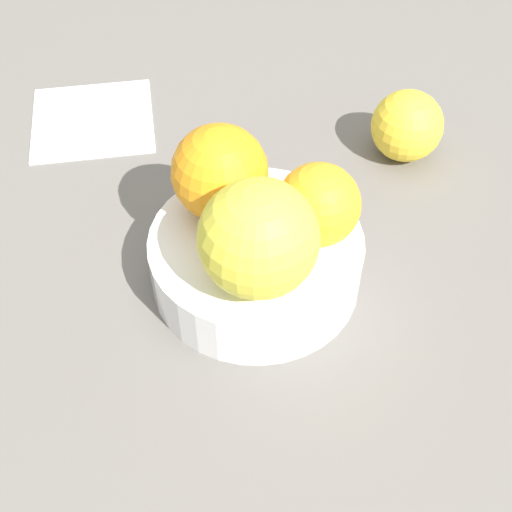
{
  "coord_description": "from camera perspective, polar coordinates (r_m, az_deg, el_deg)",
  "views": [
    {
      "loc": [
        -31.11,
        14.74,
        41.88
      ],
      "look_at": [
        0.0,
        0.0,
        2.65
      ],
      "focal_mm": 49.37,
      "sensor_mm": 36.0,
      "label": 1
    }
  ],
  "objects": [
    {
      "name": "fruit_bowl",
      "position": [
        0.53,
        -0.0,
        -0.4
      ],
      "size": [
        15.78,
        15.78,
        4.42
      ],
      "color": "white",
      "rests_on": "ground_plane"
    },
    {
      "name": "orange_in_bowl_1",
      "position": [
        0.51,
        -2.96,
        6.78
      ],
      "size": [
        7.08,
        7.08,
        7.08
      ],
      "primitive_type": "sphere",
      "color": "orange",
      "rests_on": "fruit_bowl"
    },
    {
      "name": "orange_in_bowl_2",
      "position": [
        0.49,
        5.07,
        4.15
      ],
      "size": [
        6.0,
        6.0,
        6.0
      ],
      "primitive_type": "sphere",
      "color": "#F9A823",
      "rests_on": "fruit_bowl"
    },
    {
      "name": "orange_in_bowl_0",
      "position": [
        0.45,
        0.21,
        1.42
      ],
      "size": [
        8.08,
        8.08,
        8.08
      ],
      "primitive_type": "sphere",
      "color": "yellow",
      "rests_on": "fruit_bowl"
    },
    {
      "name": "folded_napkin",
      "position": [
        0.7,
        -13.1,
        10.75
      ],
      "size": [
        14.07,
        14.07,
        0.3
      ],
      "primitive_type": "cube",
      "rotation": [
        0.0,
        0.0,
        -0.29
      ],
      "color": "white",
      "rests_on": "ground_plane"
    },
    {
      "name": "ground_plane",
      "position": [
        0.55,
        -0.0,
        -2.51
      ],
      "size": [
        110.0,
        110.0,
        2.0
      ],
      "primitive_type": "cube",
      "color": "#66605B"
    },
    {
      "name": "orange_loose_0",
      "position": [
        0.64,
        12.13,
        10.27
      ],
      "size": [
        6.31,
        6.31,
        6.31
      ],
      "primitive_type": "sphere",
      "color": "yellow",
      "rests_on": "ground_plane"
    }
  ]
}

